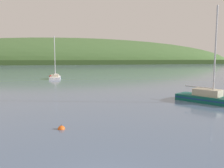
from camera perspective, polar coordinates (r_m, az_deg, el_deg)
The scene contains 5 objects.
far_shoreline_hill at distance 245.70m, azimuth -10.21°, elevation 5.22°, with size 490.32×103.92×54.43m.
sailboat_near_mooring at distance 29.89m, azimuth 24.35°, elevation -3.93°, with size 6.21×8.11×12.77m.
sailboat_midwater_white at distance 62.02m, azimuth -14.25°, elevation 1.53°, with size 2.97×7.30×12.54m.
mooring_buoy_midchannel at distance 70.13m, azimuth -15.42°, elevation 1.89°, with size 0.77×0.77×0.85m.
mooring_buoy_off_fishing_boat at distance 17.91m, azimuth -12.82°, elevation -11.16°, with size 0.55×0.55×0.63m.
Camera 1 is at (-1.43, -7.44, 5.40)m, focal length 35.80 mm.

